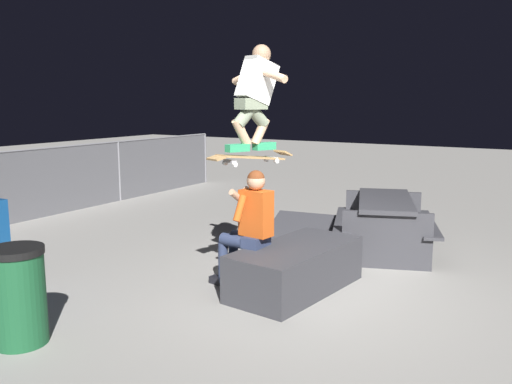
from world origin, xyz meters
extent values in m
plane|color=gray|center=(0.00, 0.00, 0.00)|extent=(40.00, 40.00, 0.00)
cube|color=#38383D|center=(0.06, 0.13, 0.25)|extent=(1.73, 0.96, 0.51)
cube|color=#2D3856|center=(-0.18, 0.50, 0.57)|extent=(0.32, 0.20, 0.12)
cube|color=#D15119|center=(-0.18, 0.50, 0.88)|extent=(0.24, 0.36, 0.50)
sphere|color=tan|center=(-0.18, 0.50, 1.23)|extent=(0.20, 0.20, 0.20)
sphere|color=brown|center=(-0.18, 0.50, 1.25)|extent=(0.19, 0.19, 0.19)
cylinder|color=#D15119|center=(-0.37, 0.58, 0.95)|extent=(0.20, 0.10, 0.29)
cylinder|color=tan|center=(-0.28, 0.67, 1.05)|extent=(0.24, 0.10, 0.19)
cylinder|color=#D15119|center=(0.03, 0.53, 0.95)|extent=(0.20, 0.10, 0.29)
cylinder|color=tan|center=(-0.04, 0.64, 1.05)|extent=(0.24, 0.10, 0.19)
cylinder|color=#2D3856|center=(-0.24, 0.71, 0.55)|extent=(0.19, 0.41, 0.14)
cylinder|color=#2D3856|center=(-0.22, 0.91, 0.27)|extent=(0.11, 0.11, 0.47)
cube|color=black|center=(-0.21, 0.96, 0.04)|extent=(0.13, 0.27, 0.08)
cylinder|color=#2D3856|center=(-0.06, 0.69, 0.55)|extent=(0.19, 0.41, 0.14)
cylinder|color=#2D3856|center=(-0.04, 0.88, 0.27)|extent=(0.11, 0.11, 0.47)
cube|color=black|center=(-0.03, 0.93, 0.04)|extent=(0.13, 0.27, 0.08)
cube|color=#AD8451|center=(-0.11, 0.60, 1.47)|extent=(0.82, 0.48, 0.10)
cube|color=#AD8451|center=(0.30, 0.43, 1.49)|extent=(0.18, 0.23, 0.07)
cube|color=#AD8451|center=(-0.53, 0.76, 1.49)|extent=(0.19, 0.23, 0.05)
cube|color=#99999E|center=(0.15, 0.49, 1.44)|extent=(0.12, 0.17, 0.04)
cylinder|color=white|center=(0.18, 0.58, 1.42)|extent=(0.06, 0.05, 0.05)
cylinder|color=white|center=(0.11, 0.41, 1.42)|extent=(0.06, 0.05, 0.05)
cube|color=#99999E|center=(-0.38, 0.70, 1.44)|extent=(0.12, 0.17, 0.04)
cylinder|color=white|center=(-0.34, 0.78, 1.42)|extent=(0.06, 0.05, 0.05)
cylinder|color=white|center=(-0.41, 0.62, 1.42)|extent=(0.06, 0.05, 0.05)
cube|color=#2D9E66|center=(0.05, 0.53, 1.58)|extent=(0.28, 0.19, 0.08)
cube|color=#2D9E66|center=(-0.28, 0.66, 1.58)|extent=(0.28, 0.19, 0.08)
cylinder|color=tan|center=(0.00, 0.55, 1.74)|extent=(0.26, 0.18, 0.31)
cylinder|color=gray|center=(-0.06, 0.58, 1.94)|extent=(0.36, 0.24, 0.33)
cylinder|color=tan|center=(-0.23, 0.64, 1.74)|extent=(0.26, 0.18, 0.31)
cylinder|color=gray|center=(-0.16, 0.62, 1.94)|extent=(0.36, 0.24, 0.33)
cube|color=gray|center=(-0.11, 0.60, 2.04)|extent=(0.35, 0.30, 0.12)
cube|color=silver|center=(-0.04, 0.57, 2.28)|extent=(0.50, 0.37, 0.52)
sphere|color=tan|center=(0.02, 0.55, 2.56)|extent=(0.20, 0.20, 0.20)
cylinder|color=tan|center=(0.06, 0.77, 2.34)|extent=(0.24, 0.44, 0.19)
cylinder|color=tan|center=(-0.10, 0.36, 2.34)|extent=(0.24, 0.44, 0.19)
cube|color=#38383D|center=(1.94, 1.06, 0.03)|extent=(1.30, 1.11, 0.06)
cube|color=#38383D|center=(1.94, 1.06, 0.11)|extent=(1.26, 1.10, 0.43)
cube|color=#38383D|center=(1.94, 1.54, 0.10)|extent=(1.06, 0.19, 0.21)
cube|color=#38383D|center=(1.94, 0.59, 0.10)|extent=(1.06, 0.19, 0.21)
cube|color=#38383D|center=(2.06, -0.22, 0.72)|extent=(1.84, 1.24, 0.06)
cube|color=#38383D|center=(1.88, 0.30, 0.42)|extent=(1.68, 0.80, 0.04)
cube|color=#38383D|center=(2.25, -0.74, 0.42)|extent=(1.68, 0.80, 0.04)
cube|color=#38383D|center=(2.79, 0.04, 0.36)|extent=(0.43, 1.05, 0.72)
cube|color=#38383D|center=(1.34, -0.48, 0.36)|extent=(0.43, 1.05, 0.72)
cylinder|color=#19512D|center=(-2.34, 1.56, 0.40)|extent=(0.45, 0.45, 0.80)
cylinder|color=black|center=(-2.34, 1.56, 0.83)|extent=(0.47, 0.47, 0.06)
cylinder|color=slate|center=(3.00, 5.72, 0.62)|extent=(0.05, 0.05, 1.23)
cylinder|color=slate|center=(6.00, 5.72, 0.62)|extent=(0.05, 0.05, 1.23)
camera|label=1|loc=(-5.06, -2.44, 2.08)|focal=37.94mm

